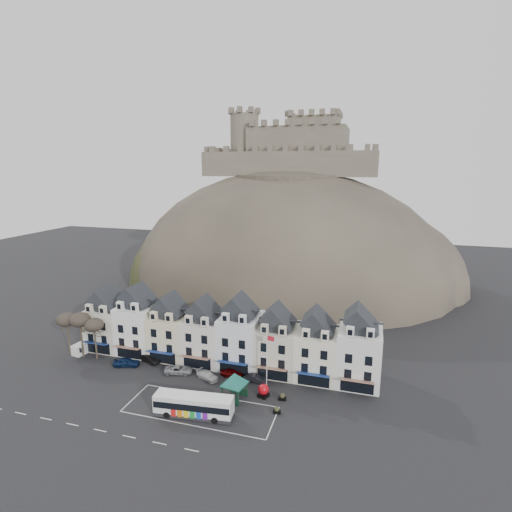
{
  "coord_description": "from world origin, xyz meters",
  "views": [
    {
      "loc": [
        24.61,
        -46.42,
        34.8
      ],
      "look_at": [
        3.8,
        24.0,
        18.3
      ],
      "focal_mm": 28.0,
      "sensor_mm": 36.0,
      "label": 1
    }
  ],
  "objects": [
    {
      "name": "coach_bay_markings",
      "position": [
        2.0,
        1.25,
        0.0
      ],
      "size": [
        22.0,
        7.5,
        0.01
      ],
      "primitive_type": "cube",
      "color": "silver",
      "rests_on": "ground"
    },
    {
      "name": "tree_left_near",
      "position": [
        -23.0,
        10.5,
        6.55
      ],
      "size": [
        3.43,
        3.43,
        7.84
      ],
      "color": "#392E24",
      "rests_on": "ground"
    },
    {
      "name": "flagpole",
      "position": [
        9.83,
        9.98,
        5.25
      ],
      "size": [
        1.32,
        0.32,
        9.2
      ],
      "rotation": [
        0.0,
        0.0,
        -0.18
      ],
      "color": "silver",
      "rests_on": "ground"
    },
    {
      "name": "bus",
      "position": [
        1.76,
        -0.38,
        1.76
      ],
      "size": [
        11.53,
        3.82,
        3.19
      ],
      "rotation": [
        0.0,
        0.0,
        0.11
      ],
      "color": "#262628",
      "rests_on": "ground"
    },
    {
      "name": "white_van",
      "position": [
        -27.07,
        12.0,
        1.0
      ],
      "size": [
        2.55,
        4.61,
        2.0
      ],
      "rotation": [
        0.0,
        0.0,
        -0.15
      ],
      "color": "white",
      "rests_on": "ground"
    },
    {
      "name": "castle_hill",
      "position": [
        1.25,
        68.95,
        0.11
      ],
      "size": [
        100.0,
        76.0,
        68.0
      ],
      "color": "#36312A",
      "rests_on": "ground"
    },
    {
      "name": "car_silver",
      "position": [
        -5.94,
        9.86,
        0.66
      ],
      "size": [
        5.1,
        3.4,
        1.32
      ],
      "primitive_type": "imported",
      "rotation": [
        0.0,
        0.0,
        1.85
      ],
      "color": "#989A9F",
      "rests_on": "ground"
    },
    {
      "name": "tree_left_far",
      "position": [
        -29.0,
        10.5,
        6.9
      ],
      "size": [
        3.61,
        3.61,
        8.24
      ],
      "color": "#392E24",
      "rests_on": "ground"
    },
    {
      "name": "ground",
      "position": [
        0.0,
        0.0,
        0.0
      ],
      "size": [
        300.0,
        300.0,
        0.0
      ],
      "primitive_type": "plane",
      "color": "black",
      "rests_on": "ground"
    },
    {
      "name": "red_buoy",
      "position": [
        10.0,
        7.08,
        1.07
      ],
      "size": [
        1.82,
        1.82,
        2.1
      ],
      "rotation": [
        0.0,
        0.0,
        -0.36
      ],
      "color": "black",
      "rests_on": "ground"
    },
    {
      "name": "tree_left_mid",
      "position": [
        -26.0,
        10.5,
        7.24
      ],
      "size": [
        3.78,
        3.78,
        8.64
      ],
      "color": "#392E24",
      "rests_on": "ground"
    },
    {
      "name": "planter_east",
      "position": [
        13.0,
        3.5,
        0.51
      ],
      "size": [
        1.11,
        0.75,
        1.07
      ],
      "rotation": [
        0.0,
        0.0,
        0.1
      ],
      "color": "black",
      "rests_on": "ground"
    },
    {
      "name": "planter_west",
      "position": [
        13.01,
        7.0,
        0.54
      ],
      "size": [
        1.19,
        0.79,
        1.13
      ],
      "rotation": [
        0.0,
        0.0,
        0.12
      ],
      "color": "black",
      "rests_on": "ground"
    },
    {
      "name": "car_navy",
      "position": [
        -16.0,
        9.5,
        0.77
      ],
      "size": [
        4.88,
        3.04,
        1.55
      ],
      "primitive_type": "imported",
      "rotation": [
        0.0,
        0.0,
        1.86
      ],
      "color": "#0D1E41",
      "rests_on": "ground"
    },
    {
      "name": "townhouse_terrace",
      "position": [
        0.15,
        15.97,
        5.3
      ],
      "size": [
        54.4,
        9.35,
        11.8
      ],
      "color": "silver",
      "rests_on": "ground"
    },
    {
      "name": "bus_shelter",
      "position": [
        5.93,
        5.25,
        3.35
      ],
      "size": [
        6.69,
        6.69,
        4.32
      ],
      "rotation": [
        0.0,
        0.0,
        -0.18
      ],
      "color": "#10311F",
      "rests_on": "ground"
    },
    {
      "name": "car_white",
      "position": [
        -0.4,
        9.5,
        0.62
      ],
      "size": [
        4.63,
        3.32,
        1.24
      ],
      "primitive_type": "imported",
      "rotation": [
        0.0,
        0.0,
        1.16
      ],
      "color": "silver",
      "rests_on": "ground"
    },
    {
      "name": "castle",
      "position": [
        0.51,
        75.93,
        40.19
      ],
      "size": [
        50.2,
        22.2,
        22.0
      ],
      "color": "#62564B",
      "rests_on": "ground"
    },
    {
      "name": "car_maroon",
      "position": [
        3.27,
        11.42,
        0.65
      ],
      "size": [
        3.9,
        1.7,
        1.31
      ],
      "primitive_type": "imported",
      "rotation": [
        0.0,
        0.0,
        1.53
      ],
      "color": "#4C0404",
      "rests_on": "ground"
    },
    {
      "name": "car_black",
      "position": [
        -12.79,
        12.0,
        0.71
      ],
      "size": [
        4.56,
        2.99,
        1.42
      ],
      "primitive_type": "imported",
      "rotation": [
        0.0,
        0.0,
        1.19
      ],
      "color": "black",
      "rests_on": "ground"
    },
    {
      "name": "car_charcoal",
      "position": [
        7.71,
        10.85,
        0.62
      ],
      "size": [
        3.96,
        1.93,
        1.25
      ],
      "primitive_type": "imported",
      "rotation": [
        0.0,
        0.0,
        1.41
      ],
      "color": "black",
      "rests_on": "ground"
    }
  ]
}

